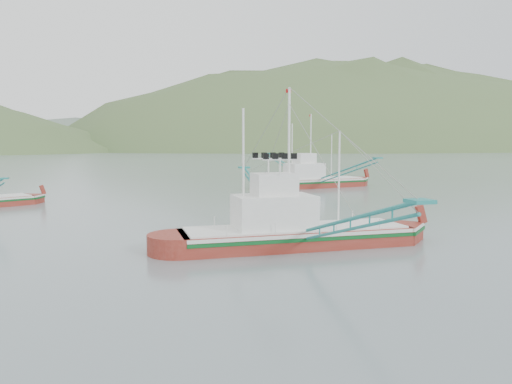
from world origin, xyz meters
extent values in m
plane|color=slate|center=(0.00, 0.00, 0.00)|extent=(1200.00, 1200.00, 0.00)
cube|color=maroon|center=(1.33, 1.39, 0.20)|extent=(15.22, 4.34, 2.02)
cube|color=silver|center=(1.33, 1.39, 1.06)|extent=(14.92, 4.41, 0.22)
cube|color=#0B4D1D|center=(1.33, 1.39, 0.81)|extent=(14.92, 4.43, 0.22)
cube|color=silver|center=(1.33, 1.39, 1.26)|extent=(14.46, 4.12, 0.12)
cube|color=silver|center=(-0.18, 1.42, 2.32)|extent=(5.11, 3.33, 2.22)
cube|color=silver|center=(-0.18, 1.42, 4.14)|extent=(2.67, 2.27, 1.41)
cylinder|color=white|center=(0.83, 1.40, 5.76)|extent=(0.16, 0.16, 9.09)
cylinder|color=white|center=(-2.20, 1.46, 5.07)|extent=(0.14, 0.14, 7.72)
cylinder|color=white|center=(4.36, 1.33, 4.39)|extent=(0.12, 0.12, 6.36)
cube|color=maroon|center=(19.82, 41.31, 0.22)|extent=(16.80, 6.92, 2.17)
cube|color=silver|center=(19.82, 41.31, 1.14)|extent=(16.49, 6.95, 0.24)
cube|color=#0B4D1D|center=(19.82, 41.31, 0.87)|extent=(16.49, 6.97, 0.24)
cube|color=silver|center=(19.82, 41.31, 1.36)|extent=(15.96, 6.57, 0.13)
cube|color=silver|center=(18.21, 41.04, 2.50)|extent=(5.93, 4.31, 2.39)
cube|color=silver|center=(18.21, 41.04, 4.46)|extent=(3.18, 2.82, 1.52)
cylinder|color=white|center=(19.28, 41.22, 6.20)|extent=(0.17, 0.17, 9.78)
cylinder|color=white|center=(16.06, 40.69, 5.46)|extent=(0.15, 0.15, 8.32)
cylinder|color=white|center=(23.03, 41.83, 4.73)|extent=(0.13, 0.13, 6.85)
ellipsoid|color=#455E30|center=(240.00, 430.00, 0.00)|extent=(684.00, 432.00, 306.00)
ellipsoid|color=slate|center=(30.00, 560.00, 0.00)|extent=(960.00, 400.00, 240.00)
camera|label=1|loc=(-10.49, -28.76, 6.80)|focal=35.00mm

